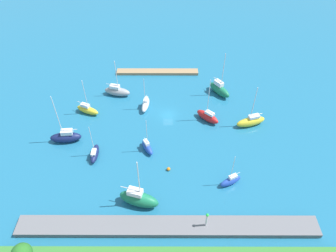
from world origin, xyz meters
TOP-DOWN VIEW (x-y plane):
  - water at (0.00, 0.00)m, footprint 160.00×160.00m
  - pier_dock at (3.27, -19.37)m, footprint 24.63×2.59m
  - breakwater at (0.00, 31.55)m, footprint 55.13×3.92m
  - harbor_beacon at (-6.95, 31.55)m, footprint 0.56×0.56m
  - sailboat_blue_inner_mooring at (-12.95, 21.61)m, footprint 4.97×3.41m
  - sailboat_yellow_near_pier at (-20.50, 3.82)m, footprint 7.83×4.19m
  - sailboat_navy_along_channel at (23.92, 9.39)m, footprint 7.40×3.13m
  - sailboat_green_west_end at (5.60, 26.42)m, footprint 8.36×4.80m
  - sailboat_gray_far_south at (14.11, -8.44)m, footprint 7.60×3.98m
  - sailboat_white_off_beacon at (5.92, -2.79)m, footprint 2.54×5.80m
  - sailboat_red_by_breakwater at (-9.98, 1.99)m, footprint 6.11×5.84m
  - sailboat_blue_lone_north at (4.71, 12.24)m, footprint 3.54×4.98m
  - sailboat_yellow_mid_basin at (20.87, -0.76)m, footprint 6.56×4.25m
  - sailboat_navy_lone_south at (16.41, 14.12)m, footprint 1.68×5.47m
  - sailboat_green_outer_mooring at (-14.23, -9.07)m, footprint 6.24×7.38m
  - mooring_buoy_orange at (-0.15, 18.09)m, footprint 0.77×0.77m

SIDE VIEW (x-z plane):
  - water at x=0.00m, z-range 0.00..0.00m
  - mooring_buoy_orange at x=-0.15m, z-range 0.00..0.77m
  - pier_dock at x=3.27m, z-range 0.00..0.83m
  - breakwater at x=0.00m, z-range 0.00..1.10m
  - sailboat_navy_lone_south at x=16.41m, z-range -3.45..5.29m
  - sailboat_blue_inner_mooring at x=-12.95m, z-range -3.27..5.37m
  - sailboat_blue_lone_north at x=4.71m, z-range -3.64..5.75m
  - sailboat_yellow_mid_basin at x=20.87m, z-range -4.01..6.31m
  - sailboat_white_off_beacon at x=5.92m, z-range -3.55..5.94m
  - sailboat_red_by_breakwater at x=-9.98m, z-range -4.82..7.40m
  - sailboat_gray_far_south at x=14.11m, z-range -4.11..6.75m
  - sailboat_yellow_near_pier at x=-20.50m, z-range -4.47..7.17m
  - sailboat_navy_along_channel at x=23.92m, z-range -5.26..8.06m
  - sailboat_green_outer_mooring at x=-14.23m, z-range -4.90..8.04m
  - sailboat_green_west_end at x=5.60m, z-range -4.63..8.14m
  - harbor_beacon at x=-6.95m, z-range 1.38..5.11m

